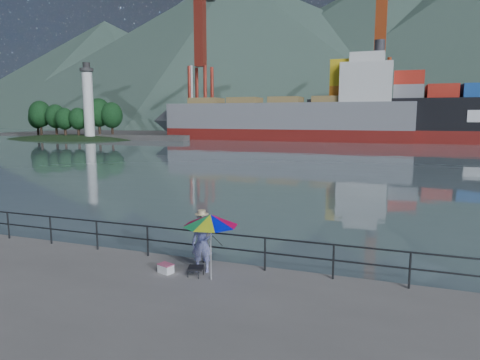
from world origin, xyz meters
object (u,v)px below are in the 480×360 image
(beach_umbrella, at_px, (211,220))
(cooler_bag, at_px, (166,269))
(bulk_carrier, at_px, (294,118))
(fisherman, at_px, (202,243))

(beach_umbrella, bearing_deg, cooler_bag, 178.42)
(bulk_carrier, bearing_deg, beach_umbrella, -79.25)
(cooler_bag, height_order, bulk_carrier, bulk_carrier)
(fisherman, distance_m, bulk_carrier, 73.36)
(fisherman, bearing_deg, cooler_bag, -167.65)
(beach_umbrella, height_order, bulk_carrier, bulk_carrier)
(cooler_bag, relative_size, bulk_carrier, 0.01)
(beach_umbrella, height_order, cooler_bag, beach_umbrella)
(beach_umbrella, distance_m, bulk_carrier, 73.94)
(fisherman, height_order, beach_umbrella, beach_umbrella)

